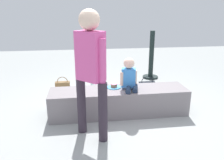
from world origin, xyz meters
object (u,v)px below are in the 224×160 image
party_cup_red (161,97)px  cake_box_white (63,100)px  gift_bag (89,96)px  water_bottle_near_gift (92,83)px  adult_standing (91,64)px  cake_plate (114,86)px  water_bottle_far_side (125,81)px  child_seated (129,76)px  handbag_black_leather (147,87)px  handbag_brown_canvas (63,87)px

party_cup_red → cake_box_white: 1.75m
gift_bag → water_bottle_near_gift: gift_bag is taller
cake_box_white → adult_standing: bearing=-68.3°
cake_plate → water_bottle_far_side: bearing=71.1°
child_seated → party_cup_red: bearing=31.9°
handbag_black_leather → gift_bag: bearing=-158.3°
child_seated → gift_bag: child_seated is taller
adult_standing → party_cup_red: bearing=38.3°
water_bottle_far_side → cake_box_white: water_bottle_far_side is taller
gift_bag → water_bottle_far_side: 1.18m
water_bottle_far_side → adult_standing: bearing=-112.8°
adult_standing → party_cup_red: 1.88m
handbag_brown_canvas → gift_bag: bearing=-52.4°
handbag_black_leather → handbag_brown_canvas: (-1.64, 0.17, 0.01)m
party_cup_red → handbag_black_leather: bearing=108.4°
child_seated → handbag_black_leather: (0.55, 0.87, -0.50)m
water_bottle_far_side → water_bottle_near_gift: bearing=178.8°
adult_standing → cake_box_white: size_ratio=4.95×
adult_standing → handbag_black_leather: 2.05m
cake_plate → gift_bag: 0.56m
party_cup_red → handbag_black_leather: handbag_black_leather is taller
water_bottle_near_gift → cake_box_white: (-0.55, -0.77, -0.04)m
cake_box_white → child_seated: bearing=-26.8°
cake_box_white → handbag_black_leather: size_ratio=0.99×
adult_standing → water_bottle_near_gift: 2.08m
cake_plate → party_cup_red: cake_plate is taller
water_bottle_far_side → cake_plate: bearing=-108.9°
cake_plate → water_bottle_near_gift: 1.27m
gift_bag → party_cup_red: 1.30m
cake_box_white → handbag_black_leather: (1.60, 0.35, 0.06)m
gift_bag → cake_box_white: (-0.44, 0.11, -0.10)m
gift_bag → cake_box_white: 0.47m
child_seated → cake_box_white: size_ratio=1.52×
adult_standing → water_bottle_near_gift: adult_standing is taller
gift_bag → water_bottle_near_gift: size_ratio=1.60×
adult_standing → water_bottle_far_side: 2.21m
handbag_brown_canvas → adult_standing: bearing=-73.5°
adult_standing → handbag_brown_canvas: bearing=106.5°
gift_bag → cake_box_white: gift_bag is taller
water_bottle_near_gift → party_cup_red: 1.48m
water_bottle_near_gift → party_cup_red: water_bottle_near_gift is taller
handbag_black_leather → water_bottle_far_side: bearing=131.4°
party_cup_red → handbag_black_leather: 0.47m
child_seated → gift_bag: size_ratio=1.45×
cake_plate → handbag_brown_canvas: bearing=132.7°
cake_box_white → cake_plate: bearing=-27.2°
water_bottle_far_side → cake_box_white: size_ratio=0.72×
water_bottle_far_side → handbag_brown_canvas: 1.30m
water_bottle_far_side → handbag_black_leather: 0.55m
water_bottle_near_gift → water_bottle_far_side: water_bottle_far_side is taller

